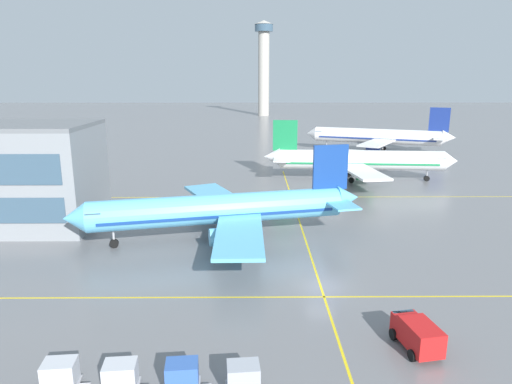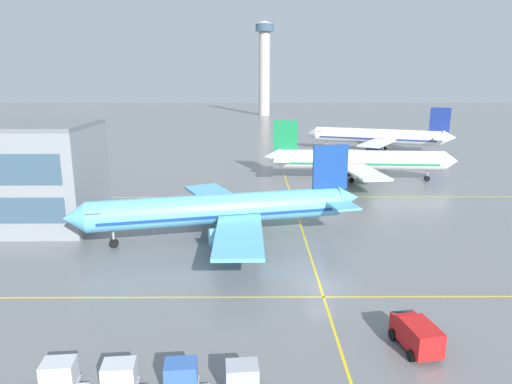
{
  "view_description": "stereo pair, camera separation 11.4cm",
  "coord_description": "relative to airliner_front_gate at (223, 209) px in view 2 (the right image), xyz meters",
  "views": [
    {
      "loc": [
        -6.05,
        -37.45,
        18.09
      ],
      "look_at": [
        -5.57,
        22.42,
        3.04
      ],
      "focal_mm": 32.22,
      "sensor_mm": 36.0,
      "label": 1
    },
    {
      "loc": [
        -5.93,
        -37.45,
        18.09
      ],
      "look_at": [
        -5.57,
        22.42,
        3.04
      ],
      "focal_mm": 32.22,
      "sensor_mm": 36.0,
      "label": 2
    }
  ],
  "objects": [
    {
      "name": "baggage_cart_row_middle",
      "position": [
        -0.79,
        -26.26,
        -2.57
      ],
      "size": [
        2.81,
        1.85,
        1.86
      ],
      "color": "#99999E",
      "rests_on": "ground"
    },
    {
      "name": "service_truck_red_van",
      "position": [
        14.51,
        -22.03,
        -2.4
      ],
      "size": [
        2.77,
        4.38,
        2.1
      ],
      "color": "red",
      "rests_on": "ground"
    },
    {
      "name": "airliner_front_gate",
      "position": [
        0.0,
        0.0,
        0.0
      ],
      "size": [
        33.42,
        28.4,
        10.47
      ],
      "color": "#5BB7E5",
      "rests_on": "ground"
    },
    {
      "name": "baggage_cart_row_leftmost",
      "position": [
        -8.02,
        -26.12,
        -2.57
      ],
      "size": [
        2.81,
        1.85,
        1.86
      ],
      "color": "#99999E",
      "rests_on": "ground"
    },
    {
      "name": "taxiway_markings",
      "position": [
        9.42,
        2.25,
        -3.57
      ],
      "size": [
        155.71,
        73.19,
        0.01
      ],
      "color": "yellow",
      "rests_on": "ground"
    },
    {
      "name": "airliner_second_row",
      "position": [
        22.26,
        30.83,
        0.07
      ],
      "size": [
        34.34,
        29.52,
        10.67
      ],
      "color": "white",
      "rests_on": "ground"
    },
    {
      "name": "control_tower",
      "position": [
        8.8,
        173.81,
        21.29
      ],
      "size": [
        8.82,
        8.82,
        43.39
      ],
      "color": "#ADA89E",
      "rests_on": "ground"
    },
    {
      "name": "airliner_third_row",
      "position": [
        34.49,
        63.0,
        0.23
      ],
      "size": [
        34.74,
        29.75,
        11.14
      ],
      "color": "white",
      "rests_on": "ground"
    },
    {
      "name": "baggage_cart_row_fourth",
      "position": [
        2.83,
        -26.47,
        -2.57
      ],
      "size": [
        2.81,
        1.85,
        1.86
      ],
      "color": "#99999E",
      "rests_on": "ground"
    },
    {
      "name": "baggage_cart_row_second",
      "position": [
        -4.41,
        -26.3,
        -2.57
      ],
      "size": [
        2.81,
        1.85,
        1.86
      ],
      "color": "#99999E",
      "rests_on": "ground"
    },
    {
      "name": "ground_plane",
      "position": [
        9.42,
        -12.38,
        -3.57
      ],
      "size": [
        600.0,
        600.0,
        0.0
      ],
      "primitive_type": "plane",
      "color": "slate"
    }
  ]
}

